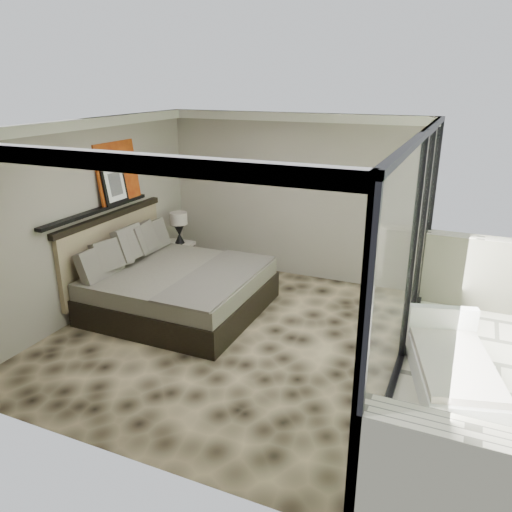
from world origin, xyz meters
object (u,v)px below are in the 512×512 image
at_px(nightstand, 177,257).
at_px(table_lamp, 179,224).
at_px(lounger, 452,369).
at_px(bed, 174,285).

height_order(nightstand, table_lamp, table_lamp).
distance_m(nightstand, table_lamp, 0.63).
bearing_deg(nightstand, lounger, 0.59).
height_order(nightstand, lounger, lounger).
relative_size(bed, lounger, 1.32).
relative_size(nightstand, lounger, 0.28).
height_order(bed, table_lamp, bed).
relative_size(bed, nightstand, 4.65).
distance_m(nightstand, lounger, 5.15).
height_order(bed, lounger, bed).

